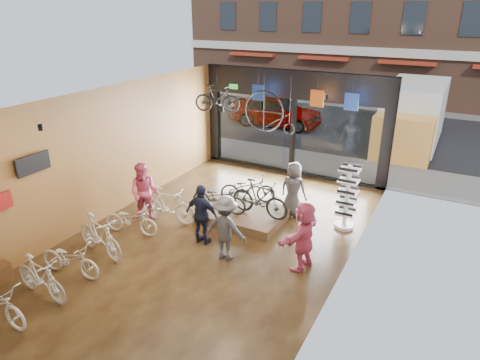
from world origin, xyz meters
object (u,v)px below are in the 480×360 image
Objects in this scene: display_bike_mid at (260,198)px; display_platform at (243,215)px; hung_bike at (217,98)px; customer_3 at (226,228)px; floor_bike_4 at (131,220)px; sunglasses_rack at (347,197)px; customer_2 at (202,215)px; customer_5 at (304,236)px; floor_bike_3 at (99,236)px; penny_farthing at (272,114)px; street_car at (276,110)px; customer_4 at (293,189)px; floor_bike_1 at (41,278)px; display_bike_right at (248,188)px; box_truck at (411,118)px; display_bike_left at (219,198)px; floor_bike_5 at (168,205)px; floor_bike_2 at (70,259)px; customer_1 at (144,193)px.

display_platform is at bearing 87.52° from display_bike_mid.
customer_3 is at bearing -162.23° from hung_bike.
sunglasses_rack reaches higher than floor_bike_4.
customer_5 is at bearing -174.99° from customer_2.
penny_farthing reaches higher than floor_bike_3.
customer_4 is at bearing -153.77° from street_car.
display_platform is 1.67m from customer_4.
floor_bike_3 is 6.65m from sunglasses_rack.
customer_3 is at bearing -78.07° from penny_farthing.
display_bike_mid reaches higher than floor_bike_1.
sunglasses_rack is (2.93, 0.32, 0.21)m from display_bike_right.
box_truck is 3.92× the size of floor_bike_3.
street_car is at bearing 8.74° from floor_bike_1.
floor_bike_3 is 0.74× the size of display_platform.
customer_2 is 4.93m from penny_farthing.
customer_2 is at bearing -88.19° from penny_farthing.
customer_2 is (0.26, -1.28, 0.10)m from display_bike_left.
customer_4 is (3.02, 2.10, 0.31)m from floor_bike_5.
box_truck is at bearing 95.74° from sunglasses_rack.
penny_farthing is at bearing -138.42° from customer_5.
floor_bike_3 is at bearing 7.87° from floor_bike_1.
display_bike_mid is (-2.70, -9.37, -0.54)m from box_truck.
floor_bike_2 is 0.98m from floor_bike_3.
display_platform is 1.35× the size of penny_farthing.
customer_2 is (3.11, -11.99, 0.02)m from street_car.
customer_2 is at bearing -130.58° from sunglasses_rack.
hung_bike is (-5.08, 1.57, 1.98)m from sunglasses_rack.
display_platform is 4.39m from hung_bike.
floor_bike_1 is 8.59m from penny_farthing.
sunglasses_rack is at bearing -137.99° from customer_2.
penny_farthing reaches higher than floor_bike_5.
box_truck reaches higher than customer_1.
customer_1 reaches higher than display_platform.
display_bike_mid is 1.06× the size of customer_4.
customer_2 is at bearing -27.73° from customer_1.
customer_3 reaches higher than display_bike_mid.
floor_bike_5 is (1.58, -11.45, -0.28)m from street_car.
customer_3 reaches higher than floor_bike_2.
box_truck is 4.19× the size of customer_2.
box_truck is 8.62m from customer_4.
display_bike_left reaches higher than display_platform.
street_car is 2.76× the size of customer_5.
hung_bike is (0.17, 3.88, 2.04)m from customer_1.
display_platform is 1.52× the size of hung_bike.
penny_farthing is (1.88, 5.11, 2.08)m from floor_bike_4.
display_bike_mid is 3.59m from penny_farthing.
penny_farthing is at bearing -7.66° from floor_bike_1.
floor_bike_2 is at bearing 171.57° from floor_bike_4.
hung_bike is (-1.74, 2.91, 2.19)m from display_bike_left.
floor_bike_1 is at bearing -110.43° from box_truck.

